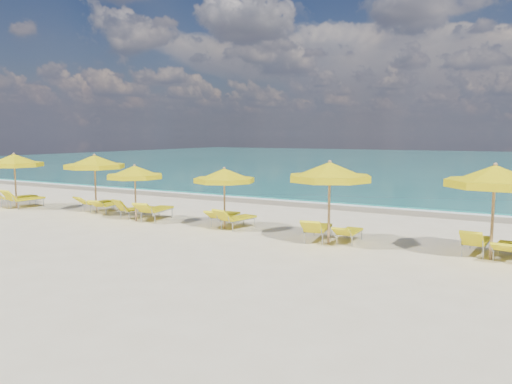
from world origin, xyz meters
The scene contains 23 objects.
ground_plane centered at (0.00, 0.00, 0.00)m, with size 120.00×120.00×0.00m, color beige.
ocean centered at (0.00, 48.00, 0.00)m, with size 120.00×80.00×0.30m, color #126862.
wet_sand_band centered at (0.00, 7.40, 0.00)m, with size 120.00×2.60×0.01m, color tan.
foam_line centered at (0.00, 8.20, 0.00)m, with size 120.00×1.20×0.03m, color white.
whitecap_near centered at (-6.00, 17.00, 0.00)m, with size 14.00×0.36×0.05m, color white.
umbrella_1 centered at (-11.51, -0.34, 2.14)m, with size 2.85×2.85×2.51m.
umbrella_2 centered at (-7.22, 0.41, 2.16)m, with size 2.88×2.88×2.53m.
umbrella_3 centered at (-4.33, -0.28, 1.88)m, with size 2.77×2.77×2.20m.
umbrella_4 centered at (-0.50, 0.10, 1.88)m, with size 2.26×2.26×2.20m.
umbrella_5 centered at (3.64, -0.44, 2.20)m, with size 2.61×2.61×2.58m.
umbrella_6 centered at (8.13, -0.11, 2.22)m, with size 3.28×3.28×2.61m.
lounger_1_left centered at (-11.96, 0.04, 0.24)m, with size 1.05×2.13×0.80m.
lounger_1_right centered at (-11.16, -0.09, 0.24)m, with size 0.71×1.89×0.93m.
lounger_2_left centered at (-7.67, 0.91, 0.21)m, with size 0.85×1.82×0.73m.
lounger_2_right centered at (-6.84, 0.73, 0.21)m, with size 0.85×1.81×0.67m.
lounger_3_left centered at (-4.88, 0.31, 0.22)m, with size 0.86×1.77×0.85m.
lounger_3_right centered at (-3.81, 0.31, 0.25)m, with size 0.98×2.11×0.84m.
lounger_4_left centered at (-0.85, 0.66, 0.22)m, with size 0.80×1.92×0.71m.
lounger_4_right centered at (-0.12, 0.36, 0.22)m, with size 0.91×1.83×0.82m.
lounger_5_left centered at (3.16, -0.12, 0.23)m, with size 0.91×1.96×0.83m.
lounger_5_right centered at (4.11, 0.11, 0.19)m, with size 0.58×1.65×0.64m.
lounger_6_left centered at (7.72, 0.39, 0.22)m, with size 0.70×1.78×0.83m.
lounger_6_right centered at (8.49, 0.24, 0.20)m, with size 0.68×1.71×0.62m.
Camera 1 is at (9.05, -14.60, 3.36)m, focal length 35.00 mm.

